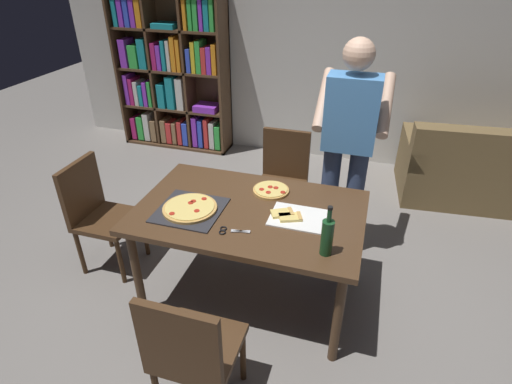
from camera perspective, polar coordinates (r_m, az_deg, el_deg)
ground_plane at (r=3.19m, az=-0.81°, el=-13.78°), size 12.00×12.00×0.00m
back_wall at (r=4.89m, az=8.99°, el=20.52°), size 6.40×0.10×2.80m
dining_table at (r=2.76m, az=-0.91°, el=-3.77°), size 1.51×0.96×0.75m
chair_near_camera at (r=2.22m, az=-9.06°, el=-20.96°), size 0.42×0.42×0.90m
chair_far_side at (r=3.65m, az=3.75°, el=2.39°), size 0.42×0.42×0.90m
chair_left_end at (r=3.39m, az=-21.33°, el=-2.29°), size 0.42×0.42×0.90m
couch at (r=4.74m, az=29.90°, el=2.27°), size 1.76×0.99×0.85m
bookshelf at (r=5.32m, az=-11.65°, el=15.94°), size 1.40×0.35×1.95m
person_serving_pizza at (r=3.17m, az=12.75°, el=6.91°), size 0.55×0.54×1.75m
pepperoni_pizza_on_tray at (r=2.74m, az=-9.21°, el=-2.31°), size 0.42×0.42×0.04m
pizza_slices_on_towel at (r=2.64m, az=5.40°, el=-3.45°), size 0.37×0.28×0.03m
wine_bottle at (r=2.31m, az=9.91°, el=-6.13°), size 0.07×0.07×0.32m
kitchen_scissors at (r=2.52m, az=-3.76°, el=-5.40°), size 0.20×0.09×0.01m
second_pizza_plain at (r=2.92m, az=2.11°, el=0.28°), size 0.26×0.26×0.03m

